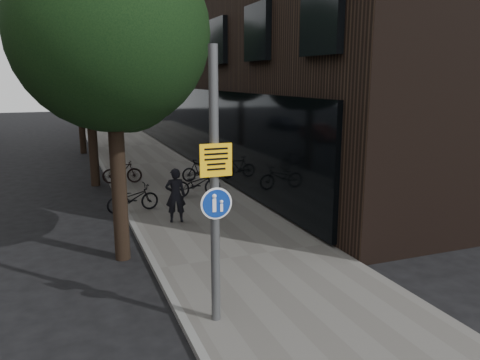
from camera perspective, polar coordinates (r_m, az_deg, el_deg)
name	(u,v)px	position (r m, az deg, el deg)	size (l,w,h in m)	color
ground	(308,329)	(8.69, 8.27, -17.51)	(120.00, 120.00, 0.00)	black
sidewalk	(182,195)	(17.54, -7.12, -1.78)	(4.50, 60.00, 0.12)	#5D5A56
curb_edge	(120,200)	(17.16, -14.43, -2.38)	(0.15, 60.00, 0.13)	slate
building_right_dark_brick	(259,1)	(31.42, 2.35, 20.92)	(12.00, 40.00, 18.00)	black
street_tree_near	(113,41)	(11.27, -15.19, 16.00)	(4.40, 4.40, 7.50)	black
street_tree_mid	(89,57)	(19.72, -17.95, 14.10)	(5.00, 5.00, 7.80)	black
street_tree_far	(79,63)	(28.71, -19.09, 13.29)	(5.00, 5.00, 7.80)	black
signpost	(215,189)	(7.81, -3.12, -1.07)	(0.54, 0.16, 4.71)	#595B5E
pedestrian	(175,195)	(13.88, -7.87, -1.86)	(0.59, 0.39, 1.62)	black
parked_bike_facade_near	(197,184)	(16.88, -5.28, -0.44)	(0.62, 1.79, 0.94)	black
parked_bike_facade_far	(200,170)	(19.42, -4.91, 1.22)	(0.43, 1.52, 0.92)	black
parked_bike_curb_near	(133,198)	(15.28, -12.95, -2.18)	(0.59, 1.68, 0.88)	black
parked_bike_curb_far	(122,172)	(19.52, -14.18, 0.99)	(0.44, 1.57, 0.94)	black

